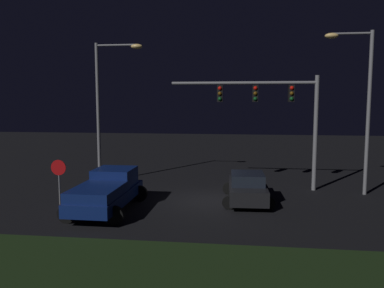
% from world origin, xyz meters
% --- Properties ---
extents(ground_plane, '(80.00, 80.00, 0.00)m').
position_xyz_m(ground_plane, '(0.00, 0.00, 0.00)').
color(ground_plane, black).
extents(grass_median, '(21.65, 6.15, 0.10)m').
position_xyz_m(grass_median, '(0.00, -9.46, 0.05)').
color(grass_median, black).
rests_on(grass_median, ground_plane).
extents(pickup_truck, '(2.89, 5.41, 1.80)m').
position_xyz_m(pickup_truck, '(-4.42, -2.39, 1.00)').
color(pickup_truck, navy).
rests_on(pickup_truck, ground_plane).
extents(car_sedan, '(2.60, 4.47, 1.51)m').
position_xyz_m(car_sedan, '(2.05, -0.06, 0.74)').
color(car_sedan, black).
rests_on(car_sedan, ground_plane).
extents(traffic_signal_gantry, '(8.32, 0.56, 6.50)m').
position_xyz_m(traffic_signal_gantry, '(3.43, 3.04, 4.90)').
color(traffic_signal_gantry, slate).
rests_on(traffic_signal_gantry, ground_plane).
extents(street_lamp_left, '(2.95, 0.44, 8.55)m').
position_xyz_m(street_lamp_left, '(-6.44, 3.52, 5.38)').
color(street_lamp_left, slate).
rests_on(street_lamp_left, ground_plane).
extents(street_lamp_right, '(2.51, 0.44, 8.76)m').
position_xyz_m(street_lamp_right, '(7.98, 2.32, 5.45)').
color(street_lamp_right, slate).
rests_on(street_lamp_right, ground_plane).
extents(stop_sign, '(0.76, 0.08, 2.23)m').
position_xyz_m(stop_sign, '(-7.11, -1.76, 1.56)').
color(stop_sign, slate).
rests_on(stop_sign, ground_plane).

